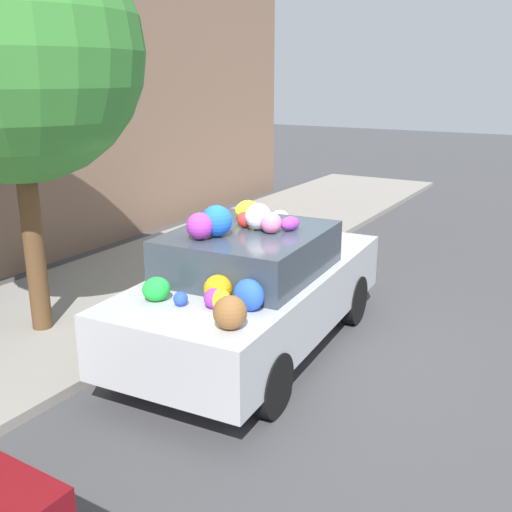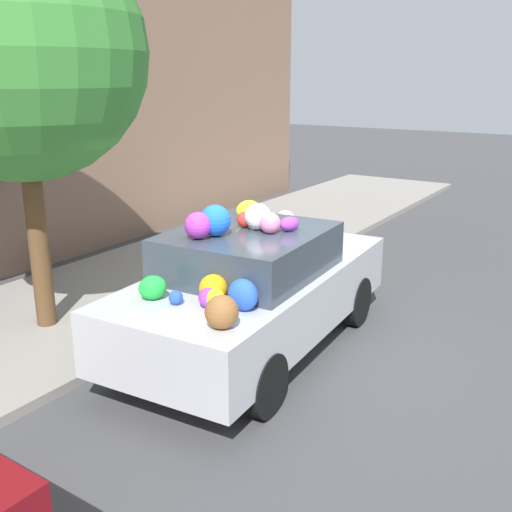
# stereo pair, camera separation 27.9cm
# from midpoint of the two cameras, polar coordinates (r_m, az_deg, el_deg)

# --- Properties ---
(ground_plane) EXTENTS (60.00, 60.00, 0.00)m
(ground_plane) POSITION_cam_midpoint_polar(r_m,az_deg,el_deg) (7.21, -0.71, -8.80)
(ground_plane) COLOR #424244
(sidewalk_curb) EXTENTS (24.00, 3.20, 0.11)m
(sidewalk_curb) POSITION_cam_midpoint_polar(r_m,az_deg,el_deg) (8.79, -15.99, -4.27)
(sidewalk_curb) COLOR gray
(sidewalk_curb) RESTS_ON ground
(street_tree) EXTENTS (2.89, 2.89, 4.71)m
(street_tree) POSITION_cam_midpoint_polar(r_m,az_deg,el_deg) (7.44, -23.25, 17.41)
(street_tree) COLOR brown
(street_tree) RESTS_ON sidewalk_curb
(fire_hydrant) EXTENTS (0.20, 0.20, 0.70)m
(fire_hydrant) POSITION_cam_midpoint_polar(r_m,az_deg,el_deg) (9.74, -1.19, 0.95)
(fire_hydrant) COLOR gold
(fire_hydrant) RESTS_ON sidewalk_curb
(art_car) EXTENTS (4.14, 2.00, 1.82)m
(art_car) POSITION_cam_midpoint_polar(r_m,az_deg,el_deg) (6.90, -1.28, -2.88)
(art_car) COLOR #B7BABF
(art_car) RESTS_ON ground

